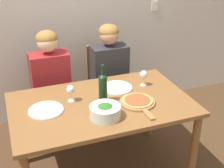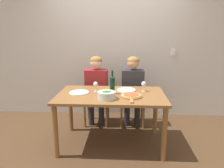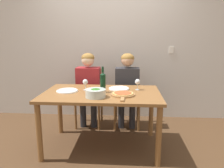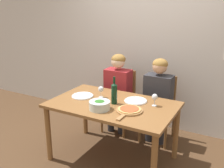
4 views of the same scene
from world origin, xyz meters
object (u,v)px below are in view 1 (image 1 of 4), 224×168
(dinner_plate_right, at_px, (117,88))
(wine_glass_left, at_px, (71,90))
(person_woman, at_px, (51,78))
(broccoli_bowl, at_px, (105,111))
(pizza_on_board, at_px, (138,102))
(dinner_plate_left, at_px, (46,110))
(wine_glass_right, at_px, (144,75))
(chair_left, at_px, (51,93))
(person_man, at_px, (110,69))
(wine_bottle, at_px, (103,87))
(chair_right, at_px, (106,84))

(dinner_plate_right, height_order, wine_glass_left, wine_glass_left)
(person_woman, relative_size, dinner_plate_right, 4.32)
(broccoli_bowl, xyz_separation_m, pizza_on_board, (0.32, 0.10, -0.04))
(dinner_plate_left, distance_m, wine_glass_right, 0.95)
(dinner_plate_left, height_order, dinner_plate_right, same)
(chair_left, distance_m, dinner_plate_right, 0.85)
(dinner_plate_right, bearing_deg, dinner_plate_left, -165.81)
(wine_glass_left, bearing_deg, broccoli_bowl, -61.08)
(person_man, bearing_deg, wine_bottle, -114.35)
(wine_bottle, bearing_deg, wine_glass_right, 19.87)
(wine_bottle, distance_m, wine_glass_right, 0.48)
(pizza_on_board, bearing_deg, dinner_plate_right, 100.83)
(broccoli_bowl, bearing_deg, dinner_plate_left, 148.78)
(chair_left, distance_m, wine_bottle, 0.96)
(wine_bottle, bearing_deg, dinner_plate_right, 43.39)
(chair_right, xyz_separation_m, broccoli_bowl, (-0.38, -1.04, 0.31))
(chair_left, bearing_deg, dinner_plate_left, -101.43)
(chair_left, distance_m, wine_glass_right, 1.07)
(chair_left, xyz_separation_m, wine_bottle, (0.32, -0.81, 0.40))
(chair_left, bearing_deg, broccoli_bowl, -76.22)
(chair_left, distance_m, person_woman, 0.26)
(chair_left, relative_size, pizza_on_board, 2.14)
(chair_right, height_order, person_woman, person_woman)
(dinner_plate_left, distance_m, dinner_plate_right, 0.70)
(person_man, relative_size, wine_bottle, 3.62)
(wine_glass_left, distance_m, wine_glass_right, 0.71)
(chair_right, xyz_separation_m, wine_bottle, (-0.31, -0.81, 0.40))
(chair_right, xyz_separation_m, person_man, (-0.00, -0.11, 0.23))
(person_woman, height_order, wine_bottle, person_woman)
(wine_glass_right, bearing_deg, pizza_on_board, -123.17)
(chair_left, height_order, wine_glass_left, chair_left)
(chair_right, bearing_deg, dinner_plate_left, -135.08)
(wine_bottle, bearing_deg, broccoli_bowl, -105.04)
(chair_right, bearing_deg, chair_left, 180.00)
(person_woman, relative_size, wine_bottle, 3.62)
(person_woman, distance_m, person_man, 0.63)
(dinner_plate_right, relative_size, wine_glass_right, 1.88)
(dinner_plate_right, bearing_deg, person_man, 77.26)
(chair_right, relative_size, wine_glass_right, 6.26)
(person_man, bearing_deg, chair_left, 169.82)
(chair_right, distance_m, pizza_on_board, 0.98)
(dinner_plate_left, height_order, pizza_on_board, pizza_on_board)
(chair_right, distance_m, wine_glass_left, 0.98)
(broccoli_bowl, distance_m, pizza_on_board, 0.34)
(dinner_plate_left, relative_size, dinner_plate_right, 1.00)
(chair_left, height_order, chair_right, same)
(dinner_plate_left, bearing_deg, dinner_plate_right, 14.19)
(broccoli_bowl, height_order, wine_glass_right, wine_glass_right)
(wine_bottle, xyz_separation_m, pizza_on_board, (0.26, -0.13, -0.12))
(pizza_on_board, height_order, wine_glass_right, wine_glass_right)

